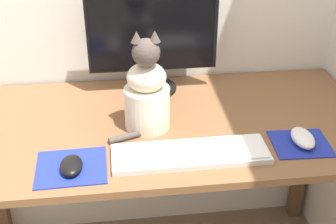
{
  "coord_description": "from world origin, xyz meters",
  "views": [
    {
      "loc": [
        -0.13,
        -1.3,
        1.56
      ],
      "look_at": [
        0.01,
        -0.11,
        0.84
      ],
      "focal_mm": 50.0,
      "sensor_mm": 36.0,
      "label": 1
    }
  ],
  "objects_px": {
    "monitor": "(154,39)",
    "computer_mouse_right": "(303,138)",
    "computer_mouse_left": "(71,165)",
    "cat": "(147,93)",
    "keyboard": "(190,153)"
  },
  "relations": [
    {
      "from": "computer_mouse_right",
      "to": "cat",
      "type": "distance_m",
      "value": 0.5
    },
    {
      "from": "computer_mouse_left",
      "to": "cat",
      "type": "height_order",
      "value": "cat"
    },
    {
      "from": "keyboard",
      "to": "computer_mouse_right",
      "type": "bearing_deg",
      "value": 3.54
    },
    {
      "from": "keyboard",
      "to": "computer_mouse_right",
      "type": "xyz_separation_m",
      "value": [
        0.35,
        0.02,
        0.01
      ]
    },
    {
      "from": "monitor",
      "to": "computer_mouse_right",
      "type": "height_order",
      "value": "monitor"
    },
    {
      "from": "cat",
      "to": "computer_mouse_right",
      "type": "bearing_deg",
      "value": -17.84
    },
    {
      "from": "keyboard",
      "to": "cat",
      "type": "bearing_deg",
      "value": 120.95
    },
    {
      "from": "keyboard",
      "to": "computer_mouse_left",
      "type": "xyz_separation_m",
      "value": [
        -0.34,
        -0.03,
        0.01
      ]
    },
    {
      "from": "monitor",
      "to": "keyboard",
      "type": "height_order",
      "value": "monitor"
    },
    {
      "from": "monitor",
      "to": "keyboard",
      "type": "relative_size",
      "value": 0.99
    },
    {
      "from": "keyboard",
      "to": "cat",
      "type": "distance_m",
      "value": 0.24
    },
    {
      "from": "computer_mouse_right",
      "to": "cat",
      "type": "xyz_separation_m",
      "value": [
        -0.46,
        0.16,
        0.1
      ]
    },
    {
      "from": "keyboard",
      "to": "cat",
      "type": "height_order",
      "value": "cat"
    },
    {
      "from": "computer_mouse_right",
      "to": "cat",
      "type": "bearing_deg",
      "value": 160.89
    },
    {
      "from": "computer_mouse_left",
      "to": "computer_mouse_right",
      "type": "distance_m",
      "value": 0.69
    }
  ]
}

